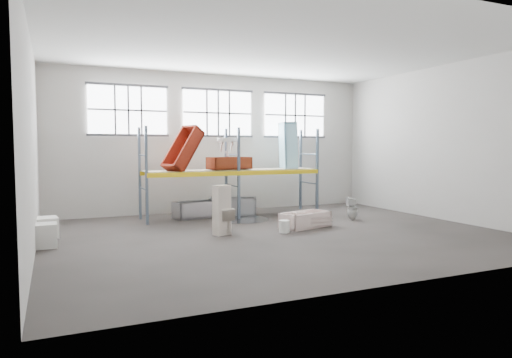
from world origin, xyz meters
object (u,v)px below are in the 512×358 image
cistern_tall (222,210)px  carton_near (42,236)px  bathtub_beige (305,220)px  steel_tub_right (233,206)px  rust_tub_flat (229,163)px  toilet_beige (224,221)px  bucket (284,226)px  blue_tub_upright (288,146)px  toilet_white (352,208)px  steel_tub_left (196,209)px

cistern_tall → carton_near: size_ratio=2.04×
bathtub_beige → cistern_tall: cistern_tall is taller
steel_tub_right → carton_near: steel_tub_right is taller
bathtub_beige → cistern_tall: (-2.65, -0.11, 0.45)m
rust_tub_flat → toilet_beige: bearing=-113.6°
bucket → carton_near: carton_near is taller
rust_tub_flat → blue_tub_upright: 2.40m
bucket → toilet_white: bearing=19.9°
bathtub_beige → carton_near: carton_near is taller
bathtub_beige → cistern_tall: bearing=166.1°
steel_tub_left → carton_near: bearing=-147.3°
steel_tub_left → toilet_white: bearing=-29.1°
bathtub_beige → bucket: bathtub_beige is taller
toilet_white → steel_tub_right: 4.11m
blue_tub_upright → carton_near: size_ratio=2.58×
bathtub_beige → blue_tub_upright: size_ratio=0.90×
bathtub_beige → toilet_white: (2.10, 0.60, 0.14)m
steel_tub_right → rust_tub_flat: bearing=-124.5°
bathtub_beige → rust_tub_flat: (-1.32, 2.83, 1.60)m
bathtub_beige → toilet_beige: size_ratio=2.15×
rust_tub_flat → blue_tub_upright: (2.32, 0.17, 0.58)m
blue_tub_upright → carton_near: blue_tub_upright is taller
cistern_tall → toilet_white: cistern_tall is taller
bathtub_beige → bucket: (-0.96, -0.51, -0.05)m
rust_tub_flat → carton_near: (-5.72, -2.71, -1.54)m
steel_tub_left → bucket: (1.43, -3.62, -0.10)m
cistern_tall → steel_tub_right: (1.59, 3.33, -0.37)m
bathtub_beige → steel_tub_right: 3.39m
blue_tub_upright → toilet_white: bearing=-65.3°
steel_tub_right → blue_tub_upright: 2.95m
toilet_beige → toilet_white: bearing=-178.2°
cistern_tall → bucket: size_ratio=3.93×
bucket → carton_near: (-6.08, 0.64, 0.11)m
rust_tub_flat → carton_near: bearing=-154.7°
toilet_white → bucket: bearing=-53.2°
toilet_beige → cistern_tall: size_ratio=0.53×
carton_near → toilet_beige: bearing=-0.9°
blue_tub_upright → bucket: size_ratio=4.95×
cistern_tall → blue_tub_upright: (3.65, 3.11, 1.72)m
toilet_beige → steel_tub_right: toilet_beige is taller
steel_tub_left → carton_near: size_ratio=2.28×
carton_near → cistern_tall: bearing=-3.1°
steel_tub_left → blue_tub_upright: size_ratio=0.88×
bathtub_beige → steel_tub_left: steel_tub_left is taller
steel_tub_left → bucket: size_ratio=4.38×
blue_tub_upright → bucket: bearing=-119.2°
cistern_tall → blue_tub_upright: 5.09m
bathtub_beige → toilet_white: size_ratio=2.08×
toilet_beige → blue_tub_upright: blue_tub_upright is taller
toilet_beige → cistern_tall: bearing=51.0°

